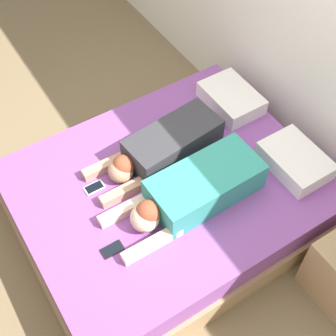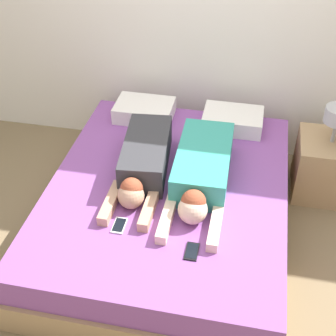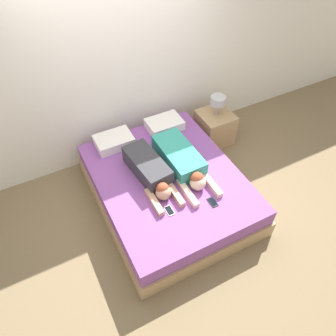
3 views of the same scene
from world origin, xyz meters
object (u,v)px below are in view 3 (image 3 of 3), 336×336
Objects in this scene: bed at (168,188)px; nightstand at (215,126)px; person_left at (150,171)px; person_right at (182,161)px; cell_phone_right at (213,202)px; pillow_head_left at (114,141)px; pillow_head_right at (164,124)px; cell_phone_left at (169,211)px.

nightstand reaches higher than bed.
person_right is at bearing -2.87° from person_left.
bed is at bearing 114.46° from cell_phone_right.
cell_phone_right is at bearing -86.35° from person_right.
bed is 4.39× the size of pillow_head_left.
bed is at bearing -22.40° from person_left.
pillow_head_left is 1.00× the size of pillow_head_right.
pillow_head_left is 0.76m from pillow_head_right.
pillow_head_right reaches higher than bed.
person_left is 1.27× the size of nightstand.
pillow_head_right is 3.42× the size of cell_phone_right.
person_right is at bearing -100.92° from pillow_head_right.
nightstand is (1.37, 0.64, -0.30)m from person_left.
cell_phone_left is (-0.45, -0.53, -0.11)m from person_right.
cell_phone_left is at bearing -92.91° from person_left.
cell_phone_left and cell_phone_right have the same top height.
pillow_head_left reaches higher than cell_phone_left.
bed is 0.41m from person_left.
person_right is at bearing -52.13° from pillow_head_left.
person_left is at bearing 157.60° from bed.
pillow_head_right reaches higher than cell_phone_left.
person_right is 7.85× the size of cell_phone_right.
cell_phone_right is (-0.11, -1.43, -0.06)m from pillow_head_right.
cell_phone_right is at bearing -13.94° from cell_phone_left.
pillow_head_left is (-0.38, 0.84, 0.30)m from bed.
cell_phone_right is at bearing -55.26° from person_left.
person_left is at bearing 177.13° from person_right.
person_left is at bearing -127.23° from pillow_head_right.
pillow_head_left is at bearing 96.64° from cell_phone_left.
bed is 0.42m from person_right.
pillow_head_left is at bearing 103.38° from person_left.
person_left is (-0.58, -0.76, 0.05)m from pillow_head_right.
nightstand is at bearing 25.06° from person_left.
nightstand is (0.95, 0.66, -0.30)m from person_right.
pillow_head_right is at bearing 171.69° from nightstand.
bed is at bearing -114.25° from pillow_head_right.
nightstand reaches higher than cell_phone_left.
bed is 4.39× the size of pillow_head_right.
pillow_head_left is 1.57m from cell_phone_right.
bed is at bearing -165.20° from person_right.
cell_phone_left reaches higher than bed.
cell_phone_left is (-0.23, -0.47, 0.24)m from bed.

